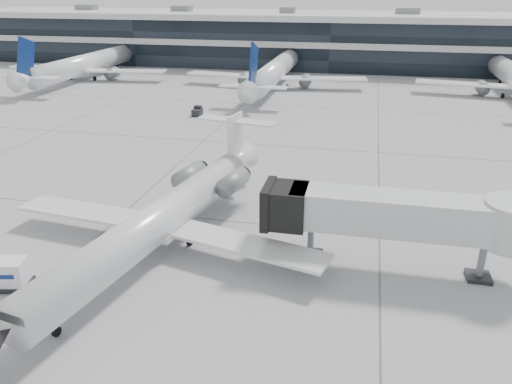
# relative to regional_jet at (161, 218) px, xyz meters

# --- Properties ---
(ground) EXTENTS (220.00, 220.00, 0.00)m
(ground) POSITION_rel_regional_jet_xyz_m (4.65, 5.16, -2.32)
(ground) COLOR gray
(ground) RESTS_ON ground
(terminal) EXTENTS (170.00, 22.00, 10.00)m
(terminal) POSITION_rel_regional_jet_xyz_m (4.65, 87.16, 2.68)
(terminal) COLOR black
(terminal) RESTS_ON ground
(bg_jet_left) EXTENTS (32.00, 40.00, 9.60)m
(bg_jet_left) POSITION_rel_regional_jet_xyz_m (-40.35, 60.16, -2.32)
(bg_jet_left) COLOR white
(bg_jet_left) RESTS_ON ground
(bg_jet_center) EXTENTS (32.00, 40.00, 9.60)m
(bg_jet_center) POSITION_rel_regional_jet_xyz_m (-3.35, 60.16, -2.32)
(bg_jet_center) COLOR white
(bg_jet_center) RESTS_ON ground
(regional_jet) EXTENTS (23.54, 29.35, 6.80)m
(regional_jet) POSITION_rel_regional_jet_xyz_m (0.00, 0.00, 0.00)
(regional_jet) COLOR silver
(regional_jet) RESTS_ON ground
(jet_bridge) EXTENTS (16.50, 3.66, 5.31)m
(jet_bridge) POSITION_rel_regional_jet_xyz_m (16.10, 0.64, 1.55)
(jet_bridge) COLOR #B6B8BB
(jet_bridge) RESTS_ON ground
(cargo_uld) EXTENTS (2.50, 2.07, 1.79)m
(cargo_uld) POSITION_rel_regional_jet_xyz_m (-7.09, -6.49, -1.42)
(cargo_uld) COLOR black
(cargo_uld) RESTS_ON ground
(traffic_cone) EXTENTS (0.53, 0.53, 0.59)m
(traffic_cone) POSITION_rel_regional_jet_xyz_m (1.86, 19.65, -2.04)
(traffic_cone) COLOR orange
(traffic_cone) RESTS_ON ground
(far_tug) EXTENTS (1.29, 2.05, 1.27)m
(far_tug) POSITION_rel_regional_jet_xyz_m (-10.07, 36.77, -1.76)
(far_tug) COLOR black
(far_tug) RESTS_ON ground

